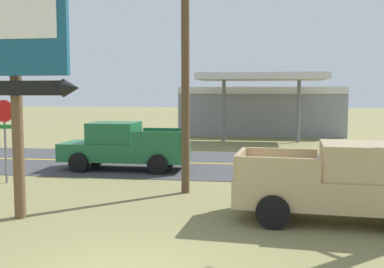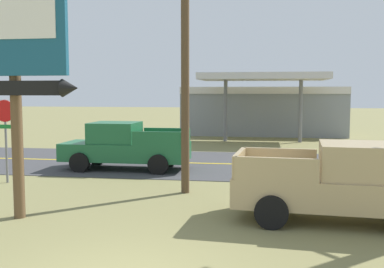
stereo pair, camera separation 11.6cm
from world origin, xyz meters
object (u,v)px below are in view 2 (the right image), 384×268
Objects in this scene: motel_sign at (13,45)px; utility_pole at (185,26)px; stop_sign at (5,126)px; pickup_green_on_road at (124,146)px; pickup_tan_parked_on_lawn at (343,184)px; gas_station at (263,109)px.

utility_pole reaches higher than motel_sign.
pickup_green_on_road is at bearing 45.82° from stop_sign.
motel_sign is at bearing -134.72° from utility_pole.
utility_pole reaches higher than stop_sign.
motel_sign is 5.23m from utility_pole.
stop_sign is (-2.89, 4.24, -2.32)m from motel_sign.
motel_sign is at bearing -172.71° from pickup_tan_parked_on_lawn.
utility_pole reaches higher than pickup_green_on_road.
gas_station is at bearing 83.72° from utility_pole.
gas_station reaches higher than pickup_green_on_road.
pickup_tan_parked_on_lawn is (8.04, 1.03, -3.38)m from motel_sign.
gas_station is at bearing 72.10° from pickup_green_on_road.
utility_pole is at bearing -96.28° from gas_station.
motel_sign is 8.78m from pickup_tan_parked_on_lawn.
utility_pole is at bearing -50.30° from pickup_green_on_road.
motel_sign reaches higher than stop_sign.
motel_sign is 0.66× the size of utility_pole.
stop_sign is 4.80m from pickup_green_on_road.
gas_station is (5.97, 24.93, -2.40)m from motel_sign.
utility_pole reaches higher than pickup_tan_parked_on_lawn.
gas_station is (2.34, 21.27, -3.29)m from utility_pole.
pickup_green_on_road is (0.37, 7.59, -3.38)m from motel_sign.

